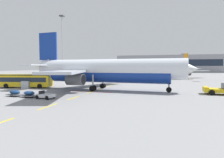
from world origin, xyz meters
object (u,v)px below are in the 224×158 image
object	(u,v)px
apron_shuttle_bus	(25,80)
baggage_train	(29,94)
apron_light_mast_near	(62,40)
airliner_foreground	(105,70)
airliner_mid_left	(176,71)
uld_cargo_container	(26,85)

from	to	relation	value
apron_shuttle_bus	baggage_train	size ratio (longest dim) A/B	1.41
apron_shuttle_bus	apron_light_mast_near	bearing A→B (deg)	107.56
apron_light_mast_near	airliner_foreground	bearing A→B (deg)	-50.86
apron_light_mast_near	airliner_mid_left	bearing A→B (deg)	15.36
airliner_mid_left	apron_shuttle_bus	xyz separation A→B (m)	(-34.90, -51.21, -1.40)
airliner_foreground	uld_cargo_container	world-z (taller)	airliner_foreground
airliner_foreground	uld_cargo_container	distance (m)	17.69
airliner_mid_left	apron_shuttle_bus	size ratio (longest dim) A/B	2.21
airliner_mid_left	uld_cargo_container	bearing A→B (deg)	-122.65
airliner_foreground	airliner_mid_left	world-z (taller)	airliner_foreground
uld_cargo_container	apron_light_mast_near	bearing A→B (deg)	108.80
apron_light_mast_near	apron_shuttle_bus	bearing A→B (deg)	-72.44
apron_shuttle_bus	uld_cargo_container	distance (m)	2.02
uld_cargo_container	baggage_train	bearing A→B (deg)	-49.20
apron_shuttle_bus	apron_light_mast_near	world-z (taller)	apron_light_mast_near
apron_shuttle_bus	apron_light_mast_near	xyz separation A→B (m)	(-12.12, 38.29, 14.62)
airliner_mid_left	uld_cargo_container	distance (m)	62.27
airliner_mid_left	airliner_foreground	bearing A→B (deg)	-107.75
baggage_train	uld_cargo_container	size ratio (longest dim) A/B	4.67
airliner_foreground	airliner_mid_left	size ratio (longest dim) A/B	1.28
airliner_foreground	baggage_train	xyz separation A→B (m)	(-8.16, -12.29, -3.42)
baggage_train	uld_cargo_container	xyz separation A→B (m)	(-9.17, 10.62, 0.28)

